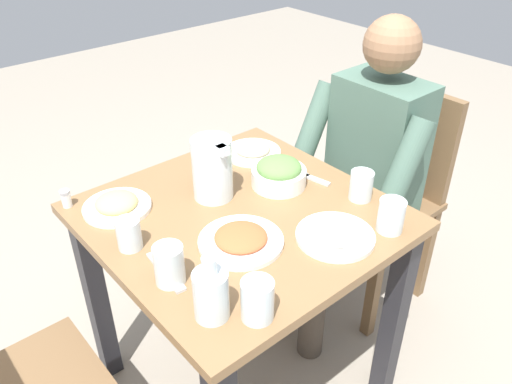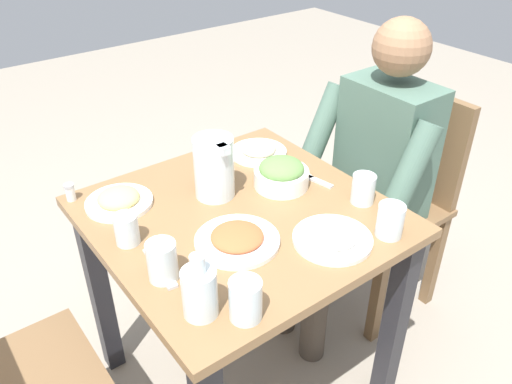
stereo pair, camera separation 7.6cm
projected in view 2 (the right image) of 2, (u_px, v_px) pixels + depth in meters
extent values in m
plane|color=gray|center=(244.00, 376.00, 1.90)|extent=(8.00, 8.00, 0.00)
cube|color=olive|center=(241.00, 217.00, 1.51)|extent=(0.80, 0.80, 0.03)
cube|color=#232328|center=(395.00, 323.00, 1.65)|extent=(0.06, 0.06, 0.71)
cube|color=#232328|center=(262.00, 221.00, 2.12)|extent=(0.06, 0.06, 0.71)
cube|color=#232328|center=(100.00, 293.00, 1.76)|extent=(0.06, 0.06, 0.71)
cube|color=brown|center=(434.00, 260.00, 2.11)|extent=(0.04, 0.04, 0.45)
cube|color=brown|center=(372.00, 221.00, 2.34)|extent=(0.04, 0.04, 0.45)
cube|color=brown|center=(378.00, 295.00, 1.94)|extent=(0.04, 0.04, 0.45)
cube|color=brown|center=(316.00, 249.00, 2.16)|extent=(0.04, 0.04, 0.45)
cube|color=brown|center=(382.00, 207.00, 2.01)|extent=(0.40, 0.40, 0.03)
cube|color=brown|center=(421.00, 143.00, 1.98)|extent=(0.38, 0.04, 0.42)
cube|color=brown|center=(78.00, 374.00, 1.64)|extent=(0.04, 0.04, 0.45)
cube|color=#4C6B5B|center=(386.00, 150.00, 1.85)|extent=(0.32, 0.20, 0.50)
sphere|color=#936B4C|center=(402.00, 47.00, 1.65)|extent=(0.19, 0.19, 0.19)
cylinder|color=#473D33|center=(358.00, 243.00, 1.85)|extent=(0.11, 0.38, 0.11)
cylinder|color=#473D33|center=(315.00, 308.00, 1.86)|extent=(0.10, 0.10, 0.47)
cylinder|color=#4C6B5B|center=(406.00, 179.00, 1.63)|extent=(0.08, 0.23, 0.37)
cylinder|color=#473D33|center=(325.00, 221.00, 1.96)|extent=(0.11, 0.38, 0.11)
cylinder|color=#473D33|center=(285.00, 282.00, 1.98)|extent=(0.10, 0.10, 0.47)
cylinder|color=#4C6B5B|center=(319.00, 134.00, 1.90)|extent=(0.08, 0.23, 0.37)
cylinder|color=silver|center=(214.00, 167.00, 1.53)|extent=(0.12, 0.12, 0.19)
cube|color=silver|center=(200.00, 155.00, 1.57)|extent=(0.02, 0.02, 0.11)
cube|color=silver|center=(223.00, 149.00, 1.45)|extent=(0.04, 0.03, 0.02)
cylinder|color=white|center=(281.00, 178.00, 1.61)|extent=(0.17, 0.17, 0.05)
ellipsoid|color=#608E47|center=(282.00, 168.00, 1.59)|extent=(0.14, 0.14, 0.06)
cylinder|color=white|center=(237.00, 241.00, 1.38)|extent=(0.23, 0.23, 0.01)
ellipsoid|color=#CC5B33|center=(237.00, 236.00, 1.37)|extent=(0.14, 0.14, 0.03)
cylinder|color=white|center=(258.00, 152.00, 1.79)|extent=(0.19, 0.19, 0.01)
ellipsoid|color=#B7AD89|center=(258.00, 149.00, 1.78)|extent=(0.12, 0.12, 0.03)
cylinder|color=white|center=(119.00, 202.00, 1.53)|extent=(0.20, 0.20, 0.01)
ellipsoid|color=#E0C670|center=(118.00, 198.00, 1.52)|extent=(0.12, 0.12, 0.05)
cylinder|color=white|center=(332.00, 239.00, 1.38)|extent=(0.21, 0.21, 0.01)
ellipsoid|color=white|center=(333.00, 235.00, 1.37)|extent=(0.13, 0.13, 0.03)
cylinder|color=silver|center=(127.00, 229.00, 1.36)|extent=(0.06, 0.06, 0.09)
cylinder|color=silver|center=(162.00, 261.00, 1.24)|extent=(0.07, 0.07, 0.10)
cylinder|color=silver|center=(363.00, 189.00, 1.52)|extent=(0.07, 0.07, 0.09)
cylinder|color=silver|center=(246.00, 300.00, 1.13)|extent=(0.07, 0.07, 0.10)
cylinder|color=silver|center=(390.00, 221.00, 1.39)|extent=(0.07, 0.07, 0.09)
cylinder|color=silver|center=(200.00, 293.00, 1.14)|extent=(0.08, 0.08, 0.12)
cylinder|color=gold|center=(200.00, 301.00, 1.15)|extent=(0.07, 0.07, 0.07)
cylinder|color=silver|center=(197.00, 264.00, 1.09)|extent=(0.03, 0.03, 0.04)
cylinder|color=white|center=(70.00, 194.00, 1.54)|extent=(0.03, 0.03, 0.04)
cylinder|color=#B2B2B7|center=(69.00, 186.00, 1.53)|extent=(0.03, 0.03, 0.01)
cube|color=silver|center=(296.00, 167.00, 1.71)|extent=(0.17, 0.05, 0.01)
cube|color=silver|center=(308.00, 177.00, 1.66)|extent=(0.18, 0.05, 0.01)
cube|color=silver|center=(160.00, 268.00, 1.29)|extent=(0.17, 0.04, 0.01)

